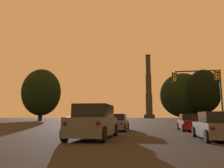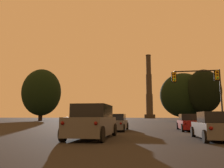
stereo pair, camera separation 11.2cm
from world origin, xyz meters
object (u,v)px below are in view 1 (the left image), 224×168
object	(u,v)px
traffic_light_overhead_right	(205,83)
smokestack	(149,93)
sedan_left_lane_front	(116,123)
hatchback_right_lane_second	(217,127)
sedan_right_lane_front	(191,123)
suv_left_lane_second	(94,122)

from	to	relation	value
traffic_light_overhead_right	smokestack	bearing A→B (deg)	91.83
sedan_left_lane_front	traffic_light_overhead_right	bearing A→B (deg)	35.98
traffic_light_overhead_right	sedan_left_lane_front	bearing A→B (deg)	-143.13
hatchback_right_lane_second	smokestack	size ratio (longest dim) A/B	0.08
sedan_right_lane_front	smokestack	bearing A→B (deg)	92.45
hatchback_right_lane_second	traffic_light_overhead_right	bearing A→B (deg)	79.17
sedan_left_lane_front	sedan_right_lane_front	bearing A→B (deg)	8.56
hatchback_right_lane_second	sedan_right_lane_front	xyz separation A→B (m)	(0.20, 7.95, 0.00)
sedan_right_lane_front	traffic_light_overhead_right	bearing A→B (deg)	65.99
hatchback_right_lane_second	smokestack	distance (m)	160.93
hatchback_right_lane_second	sedan_left_lane_front	world-z (taller)	hatchback_right_lane_second
smokestack	sedan_left_lane_front	bearing A→B (deg)	-91.73
hatchback_right_lane_second	smokestack	bearing A→B (deg)	92.16
suv_left_lane_second	sedan_left_lane_front	bearing A→B (deg)	88.04
hatchback_right_lane_second	suv_left_lane_second	size ratio (longest dim) A/B	0.84
sedan_right_lane_front	smokestack	size ratio (longest dim) A/B	0.09
hatchback_right_lane_second	traffic_light_overhead_right	size ratio (longest dim) A/B	0.63
sedan_right_lane_front	traffic_light_overhead_right	world-z (taller)	traffic_light_overhead_right
suv_left_lane_second	traffic_light_overhead_right	size ratio (longest dim) A/B	0.75
hatchback_right_lane_second	traffic_light_overhead_right	distance (m)	14.81
hatchback_right_lane_second	sedan_left_lane_front	xyz separation A→B (m)	(-6.23, 6.87, 0.00)
suv_left_lane_second	smokestack	bearing A→B (deg)	88.57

